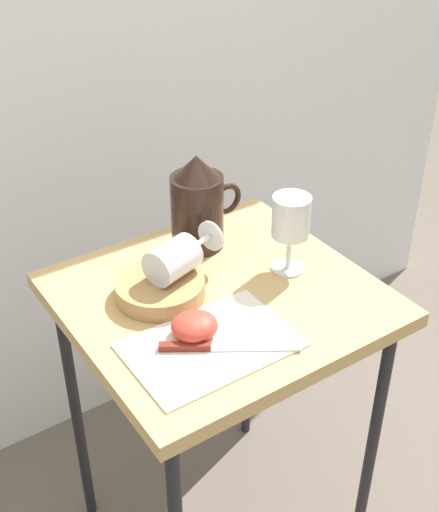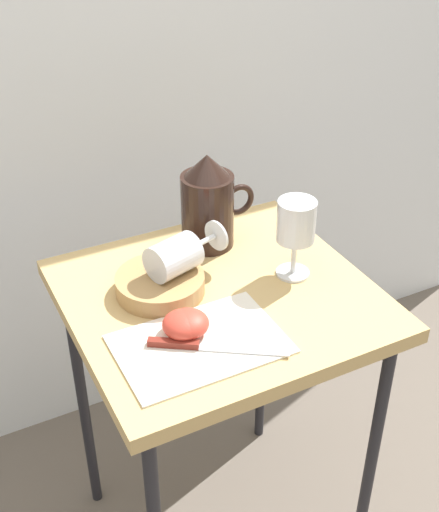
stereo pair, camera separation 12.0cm
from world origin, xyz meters
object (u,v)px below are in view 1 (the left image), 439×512
Objects in this scene: knife at (208,347)px; basket_tray at (160,288)px; apple_half_left at (192,327)px; table at (219,322)px; pitcher at (198,210)px; wine_glass_upright at (291,221)px; apple_half_right at (196,326)px; wine_glass_tipped_near at (175,259)px.

basket_tray is at bearing 86.87° from knife.
knife is at bearing -84.93° from apple_half_left.
table is 3.54× the size of pitcher.
pitcher reaches higher than basket_tray.
wine_glass_upright is (0.25, -0.06, 0.09)m from basket_tray.
basket_tray is (-0.10, 0.05, 0.09)m from table.
apple_half_left is 1.00× the size of apple_half_right.
apple_half_left reaches higher than table.
apple_half_right is at bearing -106.35° from wine_glass_tipped_near.
wine_glass_upright reaches higher than table.
wine_glass_upright is 2.17× the size of apple_half_left.
table is at bearing -109.52° from pitcher.
apple_half_left is (-0.17, -0.24, -0.06)m from pitcher.
basket_tray is 0.13m from apple_half_left.
pitcher reaches higher than knife.
basket_tray is 0.98× the size of wine_glass_tipped_near.
pitcher reaches higher than apple_half_left.
pitcher is 2.73× the size of apple_half_right.
wine_glass_upright is 0.28m from apple_half_left.
table is 0.16m from wine_glass_tipped_near.
table is 4.21× the size of wine_glass_tipped_near.
wine_glass_tipped_near is at bearing 73.65° from apple_half_right.
wine_glass_upright reaches higher than wine_glass_tipped_near.
pitcher is (0.06, 0.16, 0.15)m from table.
pitcher is 0.97× the size of knife.
pitcher is 0.30m from apple_half_left.
pitcher is (0.15, 0.11, 0.06)m from basket_tray.
basket_tray is at bearing -144.00° from pitcher.
knife is at bearing -155.97° from wine_glass_upright.
wine_glass_upright is 2.17× the size of apple_half_right.
basket_tray is 0.18m from knife.
apple_half_right reaches higher than table.
wine_glass_tipped_near is at bearing -1.07° from basket_tray.
wine_glass_tipped_near is at bearing 70.76° from apple_half_left.
pitcher is 0.16m from wine_glass_tipped_near.
pitcher is 1.19× the size of wine_glass_tipped_near.
apple_half_left is at bearing -164.55° from wine_glass_upright.
wine_glass_upright is 0.30m from knife.
pitcher is 0.34m from knife.
apple_half_left is (-0.26, -0.07, -0.08)m from wine_glass_upright.
table is at bearing 49.75° from knife.
wine_glass_tipped_near is (-0.06, 0.05, 0.14)m from table.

